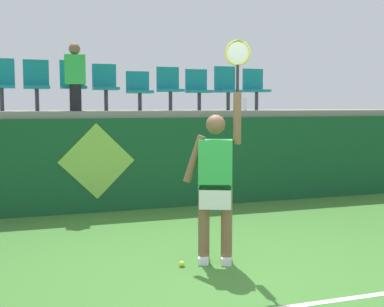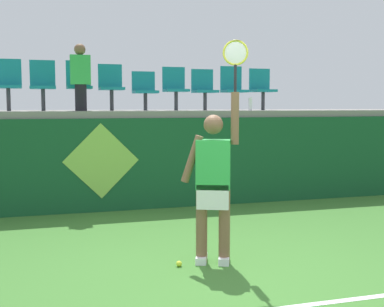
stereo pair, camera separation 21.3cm
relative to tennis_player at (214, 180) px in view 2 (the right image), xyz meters
The scene contains 17 objects.
ground_plane 1.07m from the tennis_player, 92.71° to the right, with size 40.00×40.00×0.00m, color #3D752D.
court_back_wall 3.24m from the tennis_player, 90.40° to the left, with size 12.42×0.20×1.58m, color #144C28.
spectator_platform 4.43m from the tennis_player, 90.29° to the left, with size 12.42×2.40×0.12m, color gray.
tennis_player is the anchor object (origin of this frame).
tennis_ball 1.01m from the tennis_player, behind, with size 0.07×0.07×0.07m, color #D1E533.
water_bottle 3.90m from the tennis_player, 61.02° to the left, with size 0.07×0.07×0.24m, color white.
stadium_chair_0 4.88m from the tennis_player, 120.70° to the left, with size 0.44×0.42×0.91m.
stadium_chair_1 4.62m from the tennis_player, 114.29° to the left, with size 0.44×0.42×0.90m.
stadium_chair_2 4.41m from the tennis_player, 106.52° to the left, with size 0.44×0.42×0.91m.
stadium_chair_3 4.28m from the tennis_player, 98.78° to the left, with size 0.44×0.42×0.86m.
stadium_chair_4 4.20m from the tennis_player, 89.98° to the left, with size 0.44×0.42×0.74m.
stadium_chair_5 4.27m from the tennis_player, 81.65° to the left, with size 0.44×0.42×0.83m.
stadium_chair_6 4.38m from the tennis_player, 73.85° to the left, with size 0.44×0.42×0.80m.
stadium_chair_7 4.59m from the tennis_player, 66.36° to the left, with size 0.44×0.42×0.87m.
stadium_chair_8 4.86m from the tennis_player, 59.44° to the left, with size 0.44×0.42×0.84m.
spectator_0 4.05m from the tennis_player, 108.36° to the left, with size 0.34×0.20×1.15m.
wall_signage_mount 3.40m from the tennis_player, 106.49° to the left, with size 1.27×0.01×1.50m.
Camera 2 is at (-1.79, -4.85, 1.81)m, focal length 47.01 mm.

